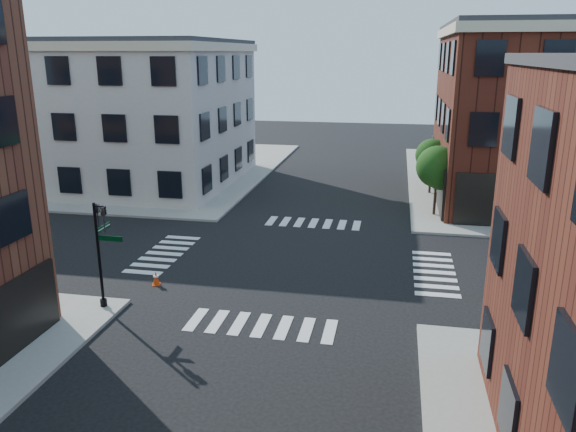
% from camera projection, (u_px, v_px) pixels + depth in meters
% --- Properties ---
extents(ground, '(120.00, 120.00, 0.00)m').
position_uv_depth(ground, '(293.00, 263.00, 28.62)').
color(ground, black).
rests_on(ground, ground).
extents(sidewalk_nw, '(30.00, 30.00, 0.15)m').
position_uv_depth(sidewalk_nw, '(112.00, 167.00, 52.21)').
color(sidewalk_nw, gray).
rests_on(sidewalk_nw, ground).
extents(building_nw, '(22.00, 16.00, 11.00)m').
position_uv_depth(building_nw, '(99.00, 114.00, 45.61)').
color(building_nw, '#BAB4AA').
rests_on(building_nw, ground).
extents(tree_near, '(2.69, 2.69, 4.49)m').
position_uv_depth(tree_near, '(438.00, 169.00, 35.76)').
color(tree_near, black).
rests_on(tree_near, ground).
extents(tree_far, '(2.43, 2.43, 4.07)m').
position_uv_depth(tree_far, '(433.00, 157.00, 41.49)').
color(tree_far, black).
rests_on(tree_far, ground).
extents(signal_pole, '(1.29, 1.24, 4.60)m').
position_uv_depth(signal_pole, '(101.00, 244.00, 22.75)').
color(signal_pole, black).
rests_on(signal_pole, ground).
extents(traffic_cone, '(0.47, 0.47, 0.66)m').
position_uv_depth(traffic_cone, '(156.00, 278.00, 25.81)').
color(traffic_cone, '#DC3E09').
rests_on(traffic_cone, ground).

